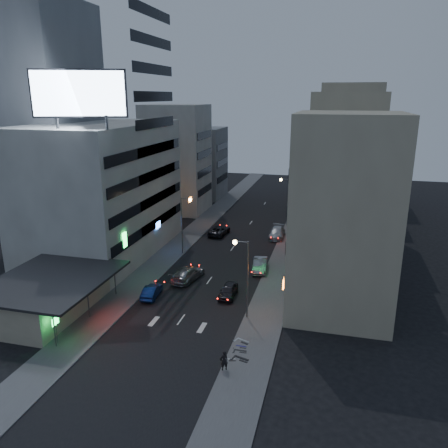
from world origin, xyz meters
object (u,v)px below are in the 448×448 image
(parked_car_right_far, at_px, (277,233))
(scooter_blue, at_px, (247,341))
(road_car_blue, at_px, (152,291))
(scooter_silver_b, at_px, (250,336))
(scooter_black_b, at_px, (247,345))
(scooter_silver_a, at_px, (236,353))
(person, at_px, (224,360))
(scooter_black_a, at_px, (250,353))
(parked_car_left, at_px, (219,230))
(parked_car_right_near, at_px, (228,291))
(road_car_silver, at_px, (188,274))
(parked_car_right_mid, at_px, (260,265))

(parked_car_right_far, height_order, scooter_blue, parked_car_right_far)
(road_car_blue, relative_size, scooter_silver_b, 2.07)
(scooter_black_b, bearing_deg, scooter_silver_b, -0.15)
(road_car_blue, xyz_separation_m, scooter_silver_a, (11.73, -9.37, -0.04))
(parked_car_right_far, relative_size, road_car_blue, 1.35)
(person, xyz_separation_m, scooter_blue, (1.09, 3.84, -0.37))
(scooter_black_a, bearing_deg, parked_car_right_far, 20.79)
(parked_car_left, height_order, scooter_black_a, parked_car_left)
(scooter_black_b, bearing_deg, scooter_black_a, -159.94)
(person, bearing_deg, scooter_silver_b, -139.08)
(road_car_blue, distance_m, scooter_silver_a, 15.02)
(parked_car_left, xyz_separation_m, person, (9.87, -34.99, 0.26))
(parked_car_right_near, xyz_separation_m, road_car_blue, (-8.18, -2.22, -0.03))
(scooter_black_b, bearing_deg, scooter_silver_a, 152.41)
(scooter_black_a, bearing_deg, scooter_blue, 34.63)
(parked_car_right_near, distance_m, parked_car_left, 22.66)
(parked_car_right_near, relative_size, scooter_silver_a, 2.48)
(parked_car_right_near, distance_m, scooter_silver_a, 12.12)
(parked_car_left, xyz_separation_m, road_car_silver, (0.99, -18.37, 0.09))
(parked_car_right_far, xyz_separation_m, scooter_black_a, (2.43, -33.99, -0.05))
(parked_car_right_far, xyz_separation_m, scooter_black_b, (1.94, -32.68, -0.16))
(road_car_blue, height_order, scooter_black_a, scooter_black_a)
(parked_car_left, distance_m, scooter_black_a, 35.10)
(parked_car_right_near, xyz_separation_m, scooter_silver_b, (4.25, -8.82, 0.02))
(scooter_silver_a, xyz_separation_m, scooter_blue, (0.55, 2.04, -0.01))
(person, xyz_separation_m, scooter_black_b, (1.24, 3.17, -0.35))
(parked_car_right_near, xyz_separation_m, parked_car_right_far, (2.31, 22.46, 0.10))
(road_car_blue, bearing_deg, person, 129.02)
(parked_car_right_far, bearing_deg, scooter_black_b, -88.91)
(parked_car_right_far, xyz_separation_m, person, (0.70, -35.85, 0.19))
(scooter_silver_a, bearing_deg, person, 149.18)
(parked_car_right_mid, relative_size, road_car_blue, 1.17)
(parked_car_left, xyz_separation_m, scooter_black_b, (11.11, -31.81, -0.09))
(parked_car_right_mid, distance_m, road_car_silver, 9.45)
(parked_car_right_far, bearing_deg, road_car_blue, -115.35)
(scooter_black_a, bearing_deg, scooter_silver_b, 27.07)
(scooter_black_a, bearing_deg, road_car_blue, 70.95)
(parked_car_right_mid, height_order, scooter_black_a, parked_car_right_mid)
(parked_car_right_near, relative_size, scooter_silver_b, 2.10)
(parked_car_right_far, xyz_separation_m, scooter_silver_b, (1.94, -31.28, -0.08))
(person, distance_m, scooter_silver_a, 1.91)
(parked_car_right_near, xyz_separation_m, parked_car_left, (-6.86, 21.60, 0.02))
(parked_car_right_far, xyz_separation_m, scooter_silver_a, (1.24, -34.05, -0.17))
(parked_car_left, height_order, road_car_silver, road_car_silver)
(parked_car_right_near, relative_size, parked_car_right_far, 0.75)
(scooter_black_b, bearing_deg, road_car_blue, 56.87)
(road_car_silver, distance_m, scooter_black_a, 18.17)
(parked_car_left, xyz_separation_m, scooter_blue, (10.96, -31.15, -0.11))
(parked_car_right_mid, distance_m, road_car_blue, 14.72)
(parked_car_right_near, height_order, scooter_black_a, parked_car_right_near)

